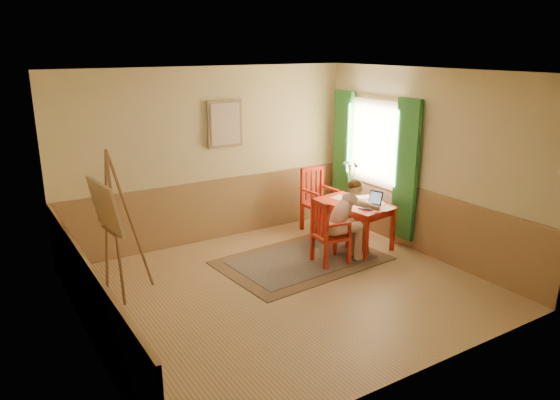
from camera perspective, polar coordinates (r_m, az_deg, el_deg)
room at (r=6.56m, az=0.69°, el=1.44°), size 5.04×4.54×2.84m
wainscot at (r=7.49m, az=-2.63°, el=-3.87°), size 5.00×4.50×1.00m
window at (r=8.87m, az=10.08°, el=4.81°), size 0.12×2.01×2.20m
wall_portrait at (r=8.47m, az=-6.00°, el=8.24°), size 0.60×0.05×0.76m
rug at (r=7.91m, az=2.40°, el=-6.56°), size 2.52×1.79×0.02m
table at (r=8.37m, az=7.99°, el=-0.86°), size 0.88×1.29×0.72m
chair_left at (r=7.66m, az=5.26°, el=-3.52°), size 0.49×0.47×0.98m
chair_back at (r=9.03m, az=4.15°, el=0.01°), size 0.50×0.52×1.09m
figure at (r=7.74m, az=7.16°, el=-1.85°), size 0.93×0.43×1.24m
laptop at (r=8.16m, az=9.92°, el=-0.41°), size 0.42×0.33×0.22m
papers at (r=8.44m, az=9.33°, el=-0.12°), size 0.67×1.11×0.00m
vase at (r=8.70m, az=7.65°, el=2.21°), size 0.20×0.30×0.56m
wastebasket at (r=8.42m, az=8.22°, el=-4.10°), size 0.32×0.32×0.34m
easel at (r=6.79m, az=-18.13°, el=-1.23°), size 0.67×0.86×1.92m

